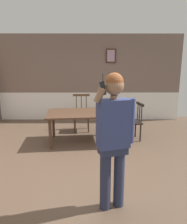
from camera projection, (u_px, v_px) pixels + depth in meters
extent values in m
plane|color=brown|center=(86.00, 162.00, 4.12)|extent=(7.21, 7.21, 0.00)
cube|color=#756056|center=(88.00, 64.00, 6.90)|extent=(6.08, 0.12, 1.87)
cube|color=white|center=(88.00, 106.00, 7.22)|extent=(6.08, 0.14, 0.93)
cube|color=white|center=(88.00, 92.00, 7.09)|extent=(6.08, 0.05, 0.06)
cube|color=#382314|center=(111.00, 56.00, 6.77)|extent=(0.32, 0.03, 0.44)
cube|color=#B089A7|center=(111.00, 56.00, 6.76)|extent=(0.24, 0.01, 0.36)
cube|color=#4C3323|center=(83.00, 113.00, 5.06)|extent=(1.81, 1.21, 0.04)
cylinder|color=#4C3323|center=(50.00, 134.00, 4.65)|extent=(0.07, 0.07, 0.69)
cylinder|color=#4C3323|center=(117.00, 132.00, 4.81)|extent=(0.07, 0.07, 0.69)
cylinder|color=#4C3323|center=(53.00, 124.00, 5.47)|extent=(0.07, 0.07, 0.69)
cylinder|color=#4C3323|center=(111.00, 122.00, 5.63)|extent=(0.07, 0.07, 0.69)
cube|color=black|center=(132.00, 122.00, 5.24)|extent=(0.49, 0.49, 0.03)
cube|color=black|center=(140.00, 104.00, 5.17)|extent=(0.11, 0.43, 0.06)
cylinder|color=black|center=(142.00, 113.00, 5.09)|extent=(0.02, 0.02, 0.47)
cylinder|color=black|center=(140.00, 112.00, 5.22)|extent=(0.02, 0.02, 0.47)
cylinder|color=black|center=(138.00, 111.00, 5.34)|extent=(0.02, 0.02, 0.47)
cylinder|color=black|center=(127.00, 134.00, 5.10)|extent=(0.04, 0.04, 0.44)
cylinder|color=black|center=(123.00, 129.00, 5.43)|extent=(0.04, 0.04, 0.44)
cylinder|color=black|center=(140.00, 133.00, 5.15)|extent=(0.04, 0.04, 0.44)
cylinder|color=black|center=(135.00, 129.00, 5.48)|extent=(0.04, 0.04, 0.44)
cube|color=#513823|center=(82.00, 115.00, 5.96)|extent=(0.50, 0.50, 0.03)
cube|color=#513823|center=(81.00, 95.00, 6.06)|extent=(0.48, 0.07, 0.06)
cylinder|color=#513823|center=(86.00, 103.00, 6.12)|extent=(0.02, 0.02, 0.54)
cylinder|color=#513823|center=(81.00, 103.00, 6.11)|extent=(0.02, 0.02, 0.54)
cylinder|color=#513823|center=(76.00, 103.00, 6.10)|extent=(0.02, 0.02, 0.54)
cylinder|color=#513823|center=(89.00, 125.00, 5.84)|extent=(0.04, 0.04, 0.45)
cylinder|color=#513823|center=(75.00, 125.00, 5.81)|extent=(0.04, 0.04, 0.45)
cylinder|color=#513823|center=(88.00, 121.00, 6.21)|extent=(0.04, 0.04, 0.45)
cylinder|color=#513823|center=(75.00, 121.00, 6.19)|extent=(0.04, 0.04, 0.45)
cylinder|color=#282E49|center=(119.00, 176.00, 2.76)|extent=(0.14, 0.14, 0.85)
cylinder|color=#282E49|center=(105.00, 179.00, 2.70)|extent=(0.14, 0.14, 0.85)
cube|color=#282E49|center=(113.00, 149.00, 2.64)|extent=(0.39, 0.29, 0.12)
cube|color=navy|center=(113.00, 124.00, 2.57)|extent=(0.43, 0.32, 0.60)
cylinder|color=navy|center=(131.00, 121.00, 2.64)|extent=(0.09, 0.09, 0.57)
cylinder|color=#936B4C|center=(100.00, 95.00, 2.42)|extent=(0.15, 0.10, 0.19)
cylinder|color=#936B4C|center=(114.00, 97.00, 2.50)|extent=(0.09, 0.09, 0.05)
sphere|color=#936B4C|center=(114.00, 85.00, 2.47)|extent=(0.23, 0.23, 0.23)
sphere|color=brown|center=(114.00, 82.00, 2.46)|extent=(0.22, 0.22, 0.22)
cube|color=black|center=(103.00, 88.00, 2.40)|extent=(0.09, 0.06, 0.17)
cylinder|color=black|center=(103.00, 77.00, 2.37)|extent=(0.01, 0.01, 0.08)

